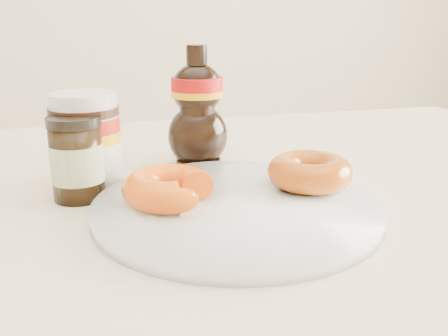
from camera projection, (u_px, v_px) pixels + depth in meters
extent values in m
cube|color=#FFEAC2|center=(154.00, 221.00, 0.55)|extent=(1.40, 0.90, 0.04)
cylinder|color=#C6B28C|center=(407.00, 283.00, 1.15)|extent=(0.06, 0.06, 0.71)
cylinder|color=white|center=(236.00, 207.00, 0.51)|extent=(0.30, 0.30, 0.01)
torus|color=white|center=(237.00, 206.00, 0.51)|extent=(0.29, 0.29, 0.01)
torus|color=orange|center=(168.00, 188.00, 0.50)|extent=(0.10, 0.10, 0.03)
torus|color=#9B360A|center=(310.00, 172.00, 0.55)|extent=(0.11, 0.11, 0.03)
cylinder|color=white|center=(87.00, 149.00, 0.58)|extent=(0.08, 0.08, 0.09)
cylinder|color=maroon|center=(85.00, 124.00, 0.57)|extent=(0.08, 0.08, 0.02)
cylinder|color=#D89905|center=(86.00, 137.00, 0.58)|extent=(0.08, 0.08, 0.01)
cylinder|color=black|center=(84.00, 111.00, 0.57)|extent=(0.08, 0.08, 0.01)
cylinder|color=white|center=(83.00, 101.00, 0.57)|extent=(0.08, 0.08, 0.02)
cylinder|color=black|center=(77.00, 162.00, 0.55)|extent=(0.06, 0.06, 0.08)
cylinder|color=beige|center=(77.00, 162.00, 0.55)|extent=(0.06, 0.06, 0.04)
cylinder|color=black|center=(73.00, 121.00, 0.54)|extent=(0.06, 0.06, 0.01)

